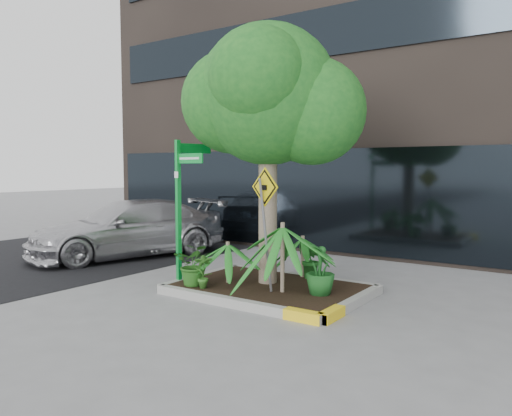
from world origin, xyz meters
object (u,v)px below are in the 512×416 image
Objects in this scene: tree at (268,95)px; cattle_sign at (265,209)px; parked_car at (129,228)px; street_sign_post at (182,197)px.

tree reaches higher than cattle_sign.
tree is at bearing 8.97° from parked_car.
tree reaches higher than parked_car.
tree is 2.31× the size of cattle_sign.
cattle_sign is at bearing 2.45° from parked_car.
tree is 1.76× the size of street_sign_post.
cattle_sign is (5.19, -1.64, 0.85)m from parked_car.
tree is at bearing 136.20° from cattle_sign.
street_sign_post reaches higher than cattle_sign.
parked_car is (-4.78, 0.93, -2.79)m from tree.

